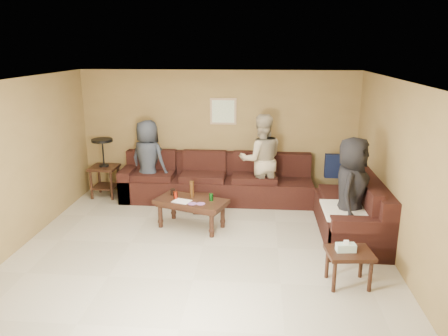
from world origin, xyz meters
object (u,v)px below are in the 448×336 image
at_px(side_table_right, 349,256).
at_px(person_left, 148,161).
at_px(end_table_left, 104,167).
at_px(waste_bin, 201,203).
at_px(person_right, 351,192).
at_px(coffee_table, 191,204).
at_px(person_middle, 261,160).
at_px(sectional_sofa, 258,194).

xyz_separation_m(side_table_right, person_left, (-3.30, 2.96, 0.39)).
bearing_deg(end_table_left, waste_bin, -19.39).
height_order(end_table_left, waste_bin, end_table_left).
relative_size(end_table_left, side_table_right, 1.94).
relative_size(waste_bin, person_left, 0.21).
xyz_separation_m(side_table_right, person_right, (0.23, 1.21, 0.44)).
relative_size(side_table_right, waste_bin, 1.83).
height_order(coffee_table, end_table_left, end_table_left).
distance_m(end_table_left, person_right, 4.84).
bearing_deg(coffee_table, person_middle, 47.50).
bearing_deg(person_middle, person_left, -12.27).
height_order(end_table_left, person_right, person_right).
height_order(coffee_table, side_table_right, coffee_table).
distance_m(sectional_sofa, person_left, 2.24).
relative_size(sectional_sofa, side_table_right, 7.65).
xyz_separation_m(end_table_left, person_right, (4.46, -1.86, 0.22)).
relative_size(end_table_left, person_middle, 0.68).
bearing_deg(waste_bin, person_right, -25.22).
bearing_deg(sectional_sofa, waste_bin, -172.16).
bearing_deg(waste_bin, person_left, 151.23).
distance_m(coffee_table, end_table_left, 2.44).
height_order(coffee_table, person_right, person_right).
relative_size(sectional_sofa, coffee_table, 3.59).
distance_m(person_middle, person_right, 2.16).
bearing_deg(coffee_table, person_left, 128.45).
bearing_deg(end_table_left, coffee_table, -35.71).
relative_size(end_table_left, person_right, 0.70).
height_order(sectional_sofa, person_right, person_right).
bearing_deg(person_left, sectional_sofa, -170.34).
distance_m(waste_bin, person_left, 1.42).
bearing_deg(end_table_left, person_middle, -2.99).
bearing_deg(sectional_sofa, side_table_right, -64.89).
bearing_deg(side_table_right, coffee_table, 143.96).
height_order(sectional_sofa, coffee_table, sectional_sofa).
xyz_separation_m(sectional_sofa, person_left, (-2.14, 0.47, 0.47)).
bearing_deg(end_table_left, person_right, -22.60).
bearing_deg(person_left, waste_bin, 173.36).
height_order(side_table_right, waste_bin, side_table_right).
bearing_deg(coffee_table, end_table_left, 144.29).
bearing_deg(side_table_right, sectional_sofa, 115.11).
distance_m(side_table_right, person_right, 1.30).
xyz_separation_m(coffee_table, end_table_left, (-1.97, 1.42, 0.21)).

